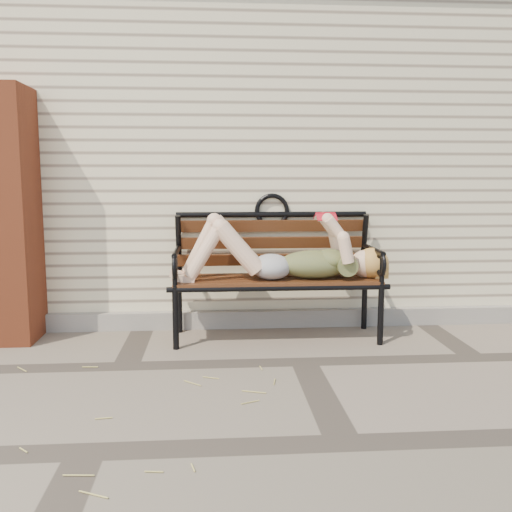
{
  "coord_description": "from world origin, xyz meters",
  "views": [
    {
      "loc": [
        -0.63,
        -3.87,
        1.3
      ],
      "look_at": [
        -0.31,
        0.48,
        0.7
      ],
      "focal_mm": 40.0,
      "sensor_mm": 36.0,
      "label": 1
    }
  ],
  "objects": [
    {
      "name": "house_roof",
      "position": [
        0.0,
        3.0,
        3.15
      ],
      "size": [
        8.3,
        4.3,
        0.3
      ],
      "primitive_type": "cube",
      "color": "#3F302D",
      "rests_on": "house_wall"
    },
    {
      "name": "brick_pillar",
      "position": [
        -2.3,
        0.75,
        1.0
      ],
      "size": [
        0.5,
        0.5,
        2.0
      ],
      "primitive_type": "cube",
      "color": "#9E4223",
      "rests_on": "ground"
    },
    {
      "name": "straw_scatter",
      "position": [
        -1.73,
        -0.84,
        0.01
      ],
      "size": [
        2.89,
        1.61,
        0.01
      ],
      "color": "tan",
      "rests_on": "ground"
    },
    {
      "name": "reading_woman",
      "position": [
        -0.12,
        0.59,
        0.69
      ],
      "size": [
        1.7,
        0.39,
        0.53
      ],
      "color": "#09363F",
      "rests_on": "ground"
    },
    {
      "name": "ground",
      "position": [
        0.0,
        0.0,
        0.0
      ],
      "size": [
        80.0,
        80.0,
        0.0
      ],
      "primitive_type": "plane",
      "color": "#7A6B5D",
      "rests_on": "ground"
    },
    {
      "name": "garden_bench",
      "position": [
        -0.13,
        0.73,
        0.65
      ],
      "size": [
        1.8,
        0.72,
        1.17
      ],
      "color": "black",
      "rests_on": "ground"
    },
    {
      "name": "foundation_strip",
      "position": [
        0.0,
        0.97,
        0.07
      ],
      "size": [
        8.0,
        0.1,
        0.15
      ],
      "primitive_type": "cube",
      "color": "#9E988F",
      "rests_on": "ground"
    },
    {
      "name": "house_wall",
      "position": [
        0.0,
        3.0,
        1.5
      ],
      "size": [
        8.0,
        4.0,
        3.0
      ],
      "primitive_type": "cube",
      "color": "beige",
      "rests_on": "ground"
    }
  ]
}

